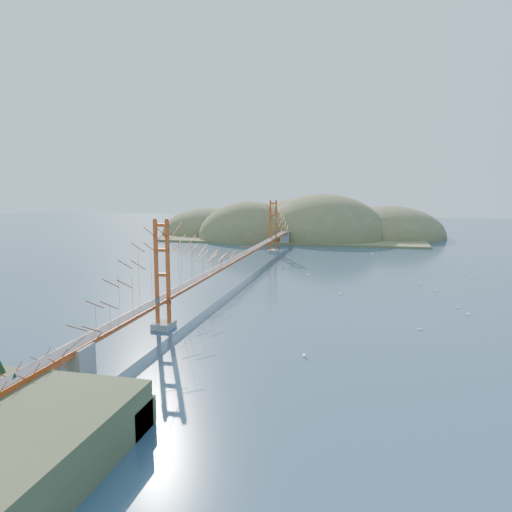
% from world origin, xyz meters
% --- Properties ---
extents(ground, '(320.00, 320.00, 0.00)m').
position_xyz_m(ground, '(0.00, 0.00, 0.00)').
color(ground, '#2E465C').
rests_on(ground, ground).
extents(bridge, '(2.20, 94.40, 12.00)m').
position_xyz_m(bridge, '(0.00, 0.18, 7.01)').
color(bridge, gray).
rests_on(bridge, ground).
extents(approach_viaduct, '(1.40, 12.00, 3.38)m').
position_xyz_m(approach_viaduct, '(0.00, -51.91, 2.55)').
color(approach_viaduct, '#AD3E13').
rests_on(approach_viaduct, ground).
extents(promontory, '(9.00, 6.00, 0.24)m').
position_xyz_m(promontory, '(0.00, -48.50, 0.12)').
color(promontory, '#59544C').
rests_on(promontory, ground).
extents(fort, '(3.70, 2.30, 1.75)m').
position_xyz_m(fort, '(0.40, -47.80, 0.67)').
color(fort, brown).
rests_on(fort, ground).
extents(far_headlands, '(84.00, 58.00, 25.00)m').
position_xyz_m(far_headlands, '(2.21, 68.52, 0.00)').
color(far_headlands, olive).
rests_on(far_headlands, ground).
extents(sailboat_2, '(0.56, 0.51, 0.63)m').
position_xyz_m(sailboat_2, '(26.44, -24.36, 0.14)').
color(sailboat_2, white).
rests_on(sailboat_2, ground).
extents(sailboat_14, '(0.43, 0.49, 0.56)m').
position_xyz_m(sailboat_14, '(31.82, 6.58, 0.13)').
color(sailboat_14, white).
rests_on(sailboat_14, ground).
extents(sailboat_6, '(0.50, 0.50, 0.55)m').
position_xyz_m(sailboat_6, '(31.73, -13.52, 0.13)').
color(sailboat_6, white).
rests_on(sailboat_6, ground).
extents(sailboat_5, '(0.51, 0.58, 0.66)m').
position_xyz_m(sailboat_5, '(32.57, -16.53, 0.15)').
color(sailboat_5, white).
rests_on(sailboat_5, ground).
extents(sailboat_1, '(0.70, 0.70, 0.75)m').
position_xyz_m(sailboat_1, '(30.42, -3.77, 0.16)').
color(sailboat_1, white).
rests_on(sailboat_1, ground).
extents(sailboat_0, '(0.47, 0.58, 0.68)m').
position_xyz_m(sailboat_0, '(17.21, -8.93, 0.15)').
color(sailboat_0, white).
rests_on(sailboat_0, ground).
extents(sailboat_4, '(0.63, 0.63, 0.66)m').
position_xyz_m(sailboat_4, '(28.72, 1.19, 0.15)').
color(sailboat_4, white).
rests_on(sailboat_4, ground).
extents(sailboat_10, '(0.52, 0.63, 0.74)m').
position_xyz_m(sailboat_10, '(15.67, -35.20, 0.16)').
color(sailboat_10, white).
rests_on(sailboat_10, ground).
extents(sailboat_3, '(0.61, 0.58, 0.69)m').
position_xyz_m(sailboat_3, '(11.04, 4.65, 0.15)').
color(sailboat_3, white).
rests_on(sailboat_3, ground).
extents(sailboat_8, '(0.68, 0.68, 0.72)m').
position_xyz_m(sailboat_8, '(37.30, 7.77, 0.16)').
color(sailboat_8, white).
rests_on(sailboat_8, ground).
extents(sailboat_7, '(0.52, 0.46, 0.59)m').
position_xyz_m(sailboat_7, '(21.44, 33.47, 0.14)').
color(sailboat_7, white).
rests_on(sailboat_7, ground).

